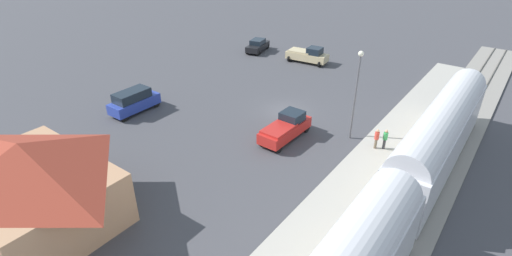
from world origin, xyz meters
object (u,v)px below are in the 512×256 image
pickup_red (286,127)px  light_pole_near_platform (357,86)px  sedan_black (258,45)px  station_building (30,182)px  pedestrian_waiting_far (385,138)px  pedestrian_on_platform (377,138)px  pickup_tan (308,55)px  suv_blue (134,101)px  passenger_train (397,199)px

pickup_red → light_pole_near_platform: 6.72m
pickup_red → sedan_black: bearing=-48.0°
station_building → sedan_black: size_ratio=2.23×
pedestrian_waiting_far → sedan_black: 28.41m
pedestrian_on_platform → pickup_tan: size_ratio=0.31×
pedestrian_waiting_far → pickup_tan: pickup_tan is taller
pedestrian_waiting_far → light_pole_near_platform: 4.74m
sedan_black → station_building: bearing=105.0°
pedestrian_on_platform → sedan_black: size_ratio=0.36×
pedestrian_waiting_far → suv_blue: (22.08, 7.29, -0.13)m
passenger_train → pedestrian_on_platform: bearing=-63.7°
light_pole_near_platform → suv_blue: bearing=22.1°
suv_blue → pickup_red: bearing=-163.1°
sedan_black → pickup_tan: (-8.06, -0.06, 0.15)m
pedestrian_waiting_far → light_pole_near_platform: light_pole_near_platform is taller
passenger_train → station_building: size_ratio=3.41×
station_building → pedestrian_on_platform: (-13.71, -20.13, -1.61)m
suv_blue → light_pole_near_platform: (-19.00, -7.73, 3.70)m
pedestrian_on_platform → pedestrian_waiting_far: 0.67m
sedan_black → pedestrian_waiting_far: bearing=147.3°
passenger_train → pickup_tan: 31.36m
sedan_black → light_pole_near_platform: light_pole_near_platform is taller
pickup_red → station_building: bearing=69.0°
pedestrian_on_platform → pickup_red: pickup_red is taller
pickup_tan → light_pole_near_platform: (-12.76, 14.99, 3.82)m
pickup_red → pedestrian_waiting_far: bearing=-159.2°
suv_blue → light_pole_near_platform: light_pole_near_platform is taller
light_pole_near_platform → sedan_black: bearing=-35.6°
station_building → suv_blue: station_building is taller
pickup_tan → pickup_red: 20.09m
passenger_train → pickup_red: passenger_train is taller
station_building → light_pole_near_platform: 23.81m
station_building → pickup_tan: 35.99m
pickup_red → pedestrian_on_platform: bearing=-160.2°
pedestrian_waiting_far → light_pole_near_platform: (3.08, -0.44, 3.57)m
station_building → pickup_tan: (1.56, -35.91, -1.87)m
station_building → sedan_black: (9.62, -35.84, -2.02)m
pedestrian_on_platform → light_pole_near_platform: 4.43m
light_pole_near_platform → passenger_train: bearing=125.7°
station_building → pickup_red: (-6.77, -17.63, -1.87)m
light_pole_near_platform → pedestrian_on_platform: bearing=162.5°
station_building → light_pole_near_platform: (-11.20, -20.92, 1.96)m
passenger_train → suv_blue: passenger_train is taller
sedan_black → pedestrian_on_platform: bearing=146.0°
suv_blue → pickup_tan: 23.56m
sedan_black → pickup_red: (-16.38, 18.22, 0.15)m
sedan_black → pickup_tan: size_ratio=0.86×
station_building → pickup_red: 18.97m
passenger_train → station_building: (18.00, 11.46, 0.04)m
suv_blue → pickup_tan: bearing=-105.4°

